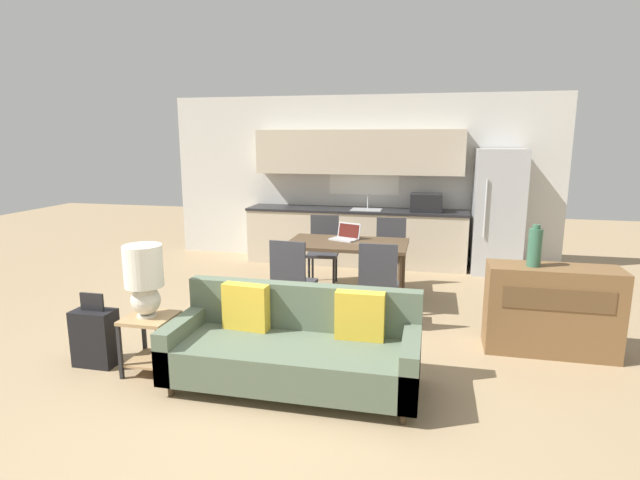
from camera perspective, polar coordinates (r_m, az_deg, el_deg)
name	(u,v)px	position (r m, az deg, el deg)	size (l,w,h in m)	color
ground_plane	(275,389)	(4.28, -5.19, -16.58)	(20.00, 20.00, 0.00)	#9E8460
wall_back	(359,179)	(8.33, 4.50, 6.96)	(6.40, 0.07, 2.70)	silver
kitchen_counter	(357,212)	(8.09, 4.27, 3.19)	(3.52, 0.65, 2.15)	beige
refrigerator	(498,212)	(7.95, 19.63, 3.07)	(0.71, 0.73, 1.87)	#B7BABC
dining_table	(347,248)	(6.09, 3.14, -0.90)	(1.45, 0.85, 0.77)	brown
couch	(295,347)	(4.22, -2.85, -12.16)	(2.03, 0.80, 0.80)	#3D2D1E
side_table	(151,335)	(4.65, -18.79, -10.24)	(0.41, 0.41, 0.51)	tan
table_lamp	(144,276)	(4.49, -19.47, -3.95)	(0.32, 0.32, 0.63)	silver
credenza	(551,310)	(5.24, 24.91, -7.25)	(1.19, 0.43, 0.84)	brown
vase	(535,247)	(5.03, 23.34, -0.73)	(0.12, 0.12, 0.39)	#336047
dining_chair_near_left	(292,278)	(5.45, -3.25, -4.39)	(0.46, 0.46, 0.96)	#38383D
dining_chair_far_right	(390,251)	(6.81, 8.02, -1.23)	(0.43, 0.43, 0.96)	#38383D
dining_chair_near_right	(378,282)	(5.35, 6.68, -4.76)	(0.43, 0.43, 0.96)	#38383D
dining_chair_far_left	(324,247)	(6.98, 0.41, -0.81)	(0.46, 0.46, 0.96)	#38383D
laptop	(346,236)	(6.24, 3.01, 0.52)	(0.39, 0.36, 0.20)	#B7BABC
suitcase	(95,337)	(4.99, -24.29, -10.06)	(0.37, 0.22, 0.67)	black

